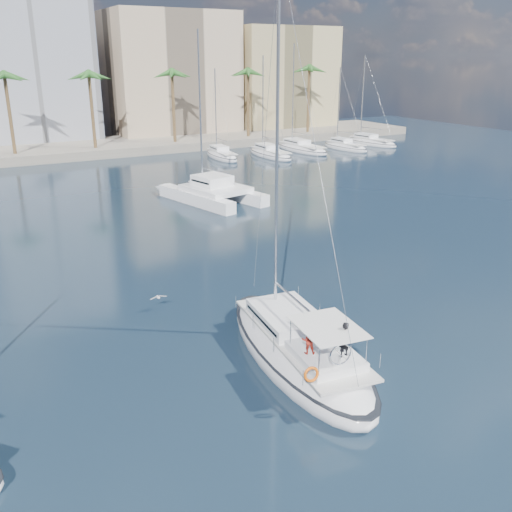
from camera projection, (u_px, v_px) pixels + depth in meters
ground at (272, 323)px, 29.85m from camera, size 160.00×160.00×0.00m
quay at (50, 151)px, 79.85m from camera, size 120.00×14.00×1.20m
building_beige at (170, 76)px, 94.26m from camera, size 20.00×14.00×20.00m
building_tan_right at (280, 81)px, 102.16m from camera, size 18.00×12.00×18.00m
palm_centre at (46, 80)px, 73.34m from camera, size 3.60×3.60×12.30m
palm_right at (273, 76)px, 89.00m from camera, size 3.60×3.60×12.30m
main_sloop at (297, 349)px, 26.10m from camera, size 5.50×12.77×18.35m
catamaran at (213, 190)px, 54.56m from camera, size 7.43×11.41×15.52m
seagull at (158, 297)px, 30.99m from camera, size 0.93×0.40×0.17m
moored_yacht_a at (222, 158)px, 77.74m from camera, size 3.37×9.52×11.90m
moored_yacht_b at (270, 157)px, 79.09m from camera, size 3.32×10.83×13.72m
moored_yacht_c at (301, 151)px, 83.73m from camera, size 3.98×12.33×15.54m
moored_yacht_d at (345, 149)px, 85.08m from camera, size 3.52×9.55×11.90m
moored_yacht_e at (370, 145)px, 89.72m from camera, size 4.61×11.11×13.72m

